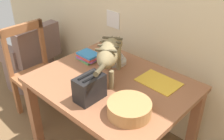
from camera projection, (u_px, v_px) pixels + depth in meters
dining_table at (112, 93)px, 1.94m from camera, size 1.12×0.88×0.76m
cat at (110, 52)px, 1.86m from camera, size 0.37×0.57×0.29m
saucer_bowl at (116, 61)px, 2.13m from camera, size 0.18×0.18×0.03m
coffee_mug at (116, 55)px, 2.10m from camera, size 0.13×0.09×0.08m
magazine at (159, 82)px, 1.88m from camera, size 0.30×0.22×0.01m
book_stack at (88, 57)px, 2.16m from camera, size 0.20×0.14×0.06m
wicker_basket at (129, 108)px, 1.56m from camera, size 0.27×0.27×0.09m
toaster at (90, 88)px, 1.67m from camera, size 0.12×0.20×0.18m
wooden_chair_far at (37, 74)px, 2.55m from camera, size 0.43×0.43×0.94m
wicker_armchair at (31, 63)px, 3.12m from camera, size 0.62×0.63×0.78m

